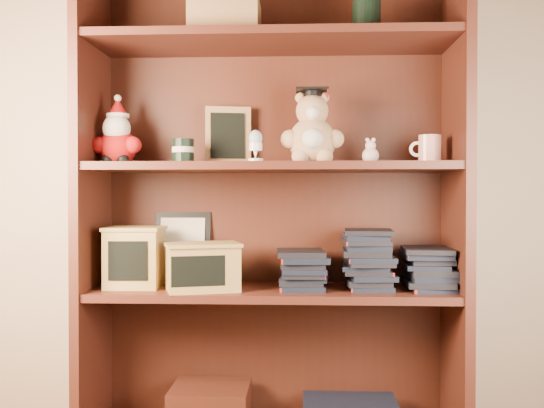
# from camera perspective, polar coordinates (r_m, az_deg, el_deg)

# --- Properties ---
(bookcase) EXTENTS (1.20, 0.35, 1.60)m
(bookcase) POSITION_cam_1_polar(r_m,az_deg,el_deg) (2.09, -0.00, -1.11)
(bookcase) COLOR #491F15
(bookcase) RESTS_ON ground
(shelf_lower) EXTENTS (1.14, 0.33, 0.02)m
(shelf_lower) POSITION_cam_1_polar(r_m,az_deg,el_deg) (2.06, 0.00, -7.88)
(shelf_lower) COLOR #491F15
(shelf_lower) RESTS_ON ground
(shelf_upper) EXTENTS (1.14, 0.33, 0.02)m
(shelf_upper) POSITION_cam_1_polar(r_m,az_deg,el_deg) (2.04, 0.00, 3.31)
(shelf_upper) COLOR #491F15
(shelf_upper) RESTS_ON ground
(santa_plush) EXTENTS (0.16, 0.12, 0.23)m
(santa_plush) POSITION_cam_1_polar(r_m,az_deg,el_deg) (2.12, -13.69, 5.80)
(santa_plush) COLOR #A50F0F
(santa_plush) RESTS_ON shelf_upper
(teachers_tin) EXTENTS (0.07, 0.07, 0.08)m
(teachers_tin) POSITION_cam_1_polar(r_m,az_deg,el_deg) (2.07, -7.97, 4.72)
(teachers_tin) COLOR black
(teachers_tin) RESTS_ON shelf_upper
(chalkboard_plaque) EXTENTS (0.15, 0.10, 0.20)m
(chalkboard_plaque) POSITION_cam_1_polar(r_m,az_deg,el_deg) (2.17, -3.96, 6.01)
(chalkboard_plaque) COLOR #9E7547
(chalkboard_plaque) RESTS_ON shelf_upper
(egg_cup) EXTENTS (0.05, 0.05, 0.10)m
(egg_cup) POSITION_cam_1_polar(r_m,az_deg,el_deg) (1.97, -1.49, 5.32)
(egg_cup) COLOR white
(egg_cup) RESTS_ON shelf_upper
(grad_teddy_bear) EXTENTS (0.20, 0.17, 0.24)m
(grad_teddy_bear) POSITION_cam_1_polar(r_m,az_deg,el_deg) (2.03, 3.62, 6.27)
(grad_teddy_bear) COLOR tan
(grad_teddy_bear) RESTS_ON shelf_upper
(pink_figurine) EXTENTS (0.05, 0.05, 0.08)m
(pink_figurine) POSITION_cam_1_polar(r_m,az_deg,el_deg) (2.05, 8.82, 4.51)
(pink_figurine) COLOR beige
(pink_figurine) RESTS_ON shelf_upper
(teacher_mug) EXTENTS (0.10, 0.07, 0.09)m
(teacher_mug) POSITION_cam_1_polar(r_m,az_deg,el_deg) (2.08, 13.90, 4.80)
(teacher_mug) COLOR silver
(teacher_mug) RESTS_ON shelf_upper
(certificate_frame) EXTENTS (0.19, 0.05, 0.24)m
(certificate_frame) POSITION_cam_1_polar(r_m,az_deg,el_deg) (2.22, -8.00, -3.82)
(certificate_frame) COLOR black
(certificate_frame) RESTS_ON shelf_lower
(treats_box) EXTENTS (0.18, 0.18, 0.20)m
(treats_box) POSITION_cam_1_polar(r_m,az_deg,el_deg) (2.11, -12.18, -4.62)
(treats_box) COLOR #B29049
(treats_box) RESTS_ON shelf_lower
(pencils_box) EXTENTS (0.27, 0.22, 0.15)m
(pencils_box) POSITION_cam_1_polar(r_m,az_deg,el_deg) (2.01, -6.26, -5.57)
(pencils_box) COLOR #B29049
(pencils_box) RESTS_ON shelf_lower
(book_stack_left) EXTENTS (0.14, 0.20, 0.13)m
(book_stack_left) POSITION_cam_1_polar(r_m,az_deg,el_deg) (2.05, 2.67, -5.78)
(book_stack_left) COLOR black
(book_stack_left) RESTS_ON shelf_lower
(book_stack_mid) EXTENTS (0.14, 0.20, 0.19)m
(book_stack_mid) POSITION_cam_1_polar(r_m,az_deg,el_deg) (2.05, 8.61, -4.87)
(book_stack_mid) COLOR black
(book_stack_mid) RESTS_ON shelf_lower
(book_stack_right) EXTENTS (0.14, 0.20, 0.13)m
(book_stack_right) POSITION_cam_1_polar(r_m,az_deg,el_deg) (2.09, 13.79, -5.68)
(book_stack_right) COLOR black
(book_stack_right) RESTS_ON shelf_lower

